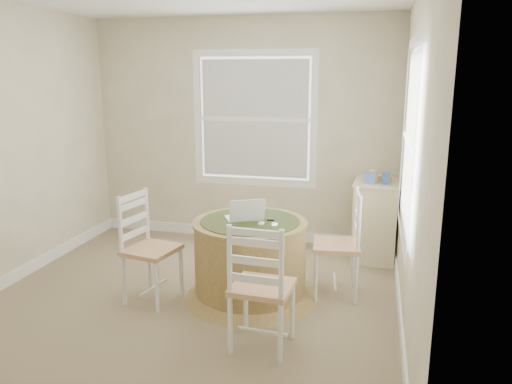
% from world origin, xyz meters
% --- Properties ---
extents(room, '(3.64, 3.64, 2.64)m').
position_xyz_m(room, '(0.17, 0.16, 1.30)').
color(room, '#8E7E5A').
rests_on(room, ground).
extents(round_table, '(1.18, 1.18, 0.72)m').
position_xyz_m(round_table, '(0.50, 0.18, 0.39)').
color(round_table, '#A18348').
rests_on(round_table, ground).
extents(chair_left, '(0.47, 0.49, 0.95)m').
position_xyz_m(chair_left, '(-0.32, -0.08, 0.47)').
color(chair_left, white).
rests_on(chair_left, ground).
extents(chair_near, '(0.45, 0.43, 0.95)m').
position_xyz_m(chair_near, '(0.79, -0.61, 0.47)').
color(chair_near, white).
rests_on(chair_near, ground).
extents(chair_right, '(0.44, 0.46, 0.95)m').
position_xyz_m(chair_right, '(1.23, 0.42, 0.47)').
color(chair_right, white).
rests_on(chair_right, ground).
extents(laptop, '(0.40, 0.39, 0.22)m').
position_xyz_m(laptop, '(0.44, 0.21, 0.74)').
color(laptop, white).
rests_on(laptop, round_table).
extents(mouse, '(0.07, 0.10, 0.03)m').
position_xyz_m(mouse, '(0.61, 0.11, 0.72)').
color(mouse, white).
rests_on(mouse, round_table).
extents(phone, '(0.06, 0.10, 0.02)m').
position_xyz_m(phone, '(0.73, 0.11, 0.71)').
color(phone, '#B7BABF').
rests_on(phone, round_table).
extents(keys, '(0.07, 0.06, 0.02)m').
position_xyz_m(keys, '(0.67, 0.24, 0.72)').
color(keys, black).
rests_on(keys, round_table).
extents(corner_chest, '(0.52, 0.66, 0.85)m').
position_xyz_m(corner_chest, '(1.56, 1.47, 0.43)').
color(corner_chest, beige).
rests_on(corner_chest, ground).
extents(tissue_box, '(0.13, 0.13, 0.10)m').
position_xyz_m(tissue_box, '(1.48, 1.36, 0.90)').
color(tissue_box, '#6179DD').
rests_on(tissue_box, corner_chest).
extents(box_yellow, '(0.15, 0.11, 0.06)m').
position_xyz_m(box_yellow, '(1.65, 1.50, 0.88)').
color(box_yellow, gold).
rests_on(box_yellow, corner_chest).
extents(box_blue, '(0.08, 0.08, 0.12)m').
position_xyz_m(box_blue, '(1.66, 1.33, 0.91)').
color(box_blue, '#375AA7').
rests_on(box_blue, corner_chest).
extents(cup_cream, '(0.07, 0.07, 0.09)m').
position_xyz_m(cup_cream, '(1.50, 1.64, 0.90)').
color(cup_cream, beige).
rests_on(cup_cream, corner_chest).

